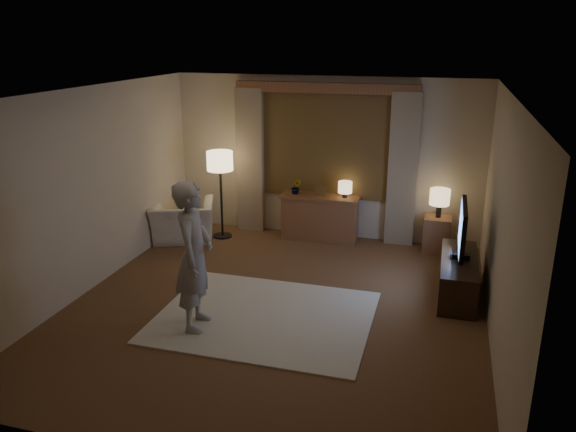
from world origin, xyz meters
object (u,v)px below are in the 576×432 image
(armchair, at_px, (183,221))
(side_table, at_px, (437,234))
(tv_stand, at_px, (458,277))
(person, at_px, (194,256))
(sideboard, at_px, (320,219))

(armchair, xyz_separation_m, side_table, (3.99, 0.59, -0.04))
(tv_stand, xyz_separation_m, person, (-2.87, -1.69, 0.63))
(armchair, bearing_deg, tv_stand, 146.86)
(side_table, height_order, tv_stand, side_table)
(sideboard, height_order, side_table, sideboard)
(sideboard, relative_size, person, 0.70)
(armchair, xyz_separation_m, person, (1.43, -2.58, 0.56))
(tv_stand, distance_m, person, 3.38)
(side_table, relative_size, person, 0.33)
(side_table, bearing_deg, sideboard, 178.45)
(sideboard, relative_size, tv_stand, 0.86)
(armchair, relative_size, side_table, 1.75)
(sideboard, distance_m, person, 3.33)
(sideboard, height_order, tv_stand, sideboard)
(armchair, height_order, person, person)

